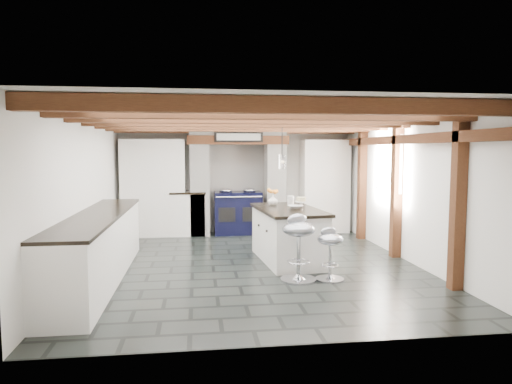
{
  "coord_description": "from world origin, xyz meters",
  "views": [
    {
      "loc": [
        -0.85,
        -6.95,
        1.78
      ],
      "look_at": [
        0.1,
        0.4,
        1.1
      ],
      "focal_mm": 32.0,
      "sensor_mm": 36.0,
      "label": 1
    }
  ],
  "objects": [
    {
      "name": "ground",
      "position": [
        0.0,
        0.0,
        0.0
      ],
      "size": [
        6.0,
        6.0,
        0.0
      ],
      "primitive_type": "plane",
      "color": "black",
      "rests_on": "ground"
    },
    {
      "name": "room_shell",
      "position": [
        -0.61,
        1.42,
        1.07
      ],
      "size": [
        6.0,
        6.03,
        6.0
      ],
      "color": "white",
      "rests_on": "ground"
    },
    {
      "name": "range_cooker",
      "position": [
        0.0,
        2.68,
        0.47
      ],
      "size": [
        1.0,
        0.63,
        0.99
      ],
      "color": "black",
      "rests_on": "ground"
    },
    {
      "name": "kitchen_island",
      "position": [
        0.59,
        0.16,
        0.44
      ],
      "size": [
        1.05,
        1.8,
        1.14
      ],
      "rotation": [
        0.0,
        0.0,
        0.09
      ],
      "color": "white",
      "rests_on": "ground"
    },
    {
      "name": "bar_stool_near",
      "position": [
        0.94,
        -0.99,
        0.45
      ],
      "size": [
        0.43,
        0.43,
        0.73
      ],
      "rotation": [
        0.0,
        0.0,
        0.26
      ],
      "color": "silver",
      "rests_on": "ground"
    },
    {
      "name": "bar_stool_far",
      "position": [
        0.5,
        -0.97,
        0.57
      ],
      "size": [
        0.58,
        0.58,
        0.91
      ],
      "rotation": [
        0.0,
        0.0,
        0.39
      ],
      "color": "silver",
      "rests_on": "ground"
    }
  ]
}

